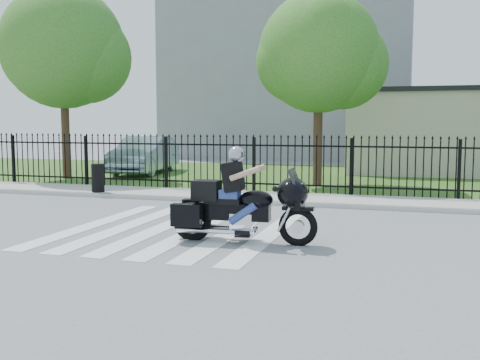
% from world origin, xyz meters
% --- Properties ---
extents(ground, '(120.00, 120.00, 0.00)m').
position_xyz_m(ground, '(0.00, 0.00, 0.00)').
color(ground, slate).
rests_on(ground, ground).
extents(crosswalk, '(5.00, 5.50, 0.01)m').
position_xyz_m(crosswalk, '(0.00, 0.00, 0.01)').
color(crosswalk, silver).
rests_on(crosswalk, ground).
extents(sidewalk, '(40.00, 2.00, 0.12)m').
position_xyz_m(sidewalk, '(0.00, 5.00, 0.06)').
color(sidewalk, '#ADAAA3').
rests_on(sidewalk, ground).
extents(curb, '(40.00, 0.12, 0.12)m').
position_xyz_m(curb, '(0.00, 4.00, 0.06)').
color(curb, '#ADAAA3').
rests_on(curb, ground).
extents(grass_strip, '(40.00, 12.00, 0.02)m').
position_xyz_m(grass_strip, '(0.00, 12.00, 0.01)').
color(grass_strip, '#26501B').
rests_on(grass_strip, ground).
extents(iron_fence, '(26.00, 0.04, 1.80)m').
position_xyz_m(iron_fence, '(0.00, 6.00, 0.90)').
color(iron_fence, black).
rests_on(iron_fence, ground).
extents(tree_left, '(4.80, 4.80, 7.58)m').
position_xyz_m(tree_left, '(-8.50, 8.50, 5.17)').
color(tree_left, '#382316').
rests_on(tree_left, ground).
extents(tree_mid, '(4.20, 4.20, 6.78)m').
position_xyz_m(tree_mid, '(1.50, 9.00, 4.67)').
color(tree_mid, '#382316').
rests_on(tree_mid, ground).
extents(building_low, '(10.00, 6.00, 3.50)m').
position_xyz_m(building_low, '(7.00, 16.00, 1.75)').
color(building_low, beige).
rests_on(building_low, ground).
extents(building_low_roof, '(10.20, 6.20, 0.20)m').
position_xyz_m(building_low_roof, '(7.00, 16.00, 3.60)').
color(building_low_roof, black).
rests_on(building_low_roof, building_low).
extents(building_tall, '(15.00, 10.00, 12.00)m').
position_xyz_m(building_tall, '(-3.00, 26.00, 6.00)').
color(building_tall, gray).
rests_on(building_tall, ground).
extents(motorcycle_rider, '(2.83, 0.91, 1.87)m').
position_xyz_m(motorcycle_rider, '(1.63, -0.79, 0.77)').
color(motorcycle_rider, black).
rests_on(motorcycle_rider, ground).
extents(parked_car, '(2.35, 5.15, 1.64)m').
position_xyz_m(parked_car, '(-6.42, 11.22, 0.84)').
color(parked_car, '#9DB5C5').
rests_on(parked_car, grass_strip).
extents(litter_bin, '(0.45, 0.45, 0.87)m').
position_xyz_m(litter_bin, '(-4.52, 4.30, 0.56)').
color(litter_bin, black).
rests_on(litter_bin, sidewalk).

